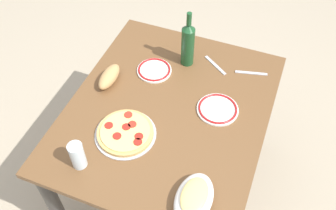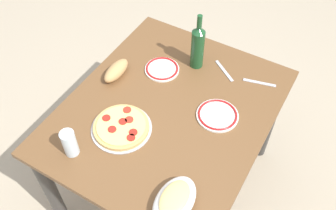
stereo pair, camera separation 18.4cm
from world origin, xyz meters
TOP-DOWN VIEW (x-y plane):
  - ground_plane at (0.00, 0.00)m, footprint 8.00×8.00m
  - dining_table at (0.00, 0.00)m, footprint 1.16×0.96m
  - pepperoni_pizza at (-0.21, 0.13)m, footprint 0.29×0.29m
  - baked_pasta_dish at (-0.42, -0.28)m, footprint 0.24×0.15m
  - wine_bottle at (0.35, 0.02)m, footprint 0.07×0.07m
  - water_glass at (-0.43, 0.25)m, footprint 0.06×0.06m
  - side_plate_near at (0.08, -0.23)m, footprint 0.20×0.20m
  - side_plate_far at (0.22, 0.16)m, footprint 0.19×0.19m
  - bread_loaf at (0.06, 0.35)m, footprint 0.18×0.08m
  - fork_left at (0.38, -0.13)m, footprint 0.11×0.15m
  - fork_right at (0.39, -0.32)m, footprint 0.06×0.17m

SIDE VIEW (x-z plane):
  - ground_plane at x=0.00m, z-range 0.00..0.00m
  - dining_table at x=0.00m, z-range 0.25..0.99m
  - fork_left at x=0.38m, z-range 0.74..0.75m
  - fork_right at x=0.39m, z-range 0.74..0.75m
  - side_plate_near at x=0.08m, z-range 0.74..0.76m
  - side_plate_far at x=0.22m, z-range 0.74..0.76m
  - pepperoni_pizza at x=-0.21m, z-range 0.74..0.78m
  - bread_loaf at x=0.06m, z-range 0.74..0.81m
  - baked_pasta_dish at x=-0.42m, z-range 0.75..0.82m
  - water_glass at x=-0.43m, z-range 0.74..0.88m
  - wine_bottle at x=0.35m, z-range 0.71..1.04m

